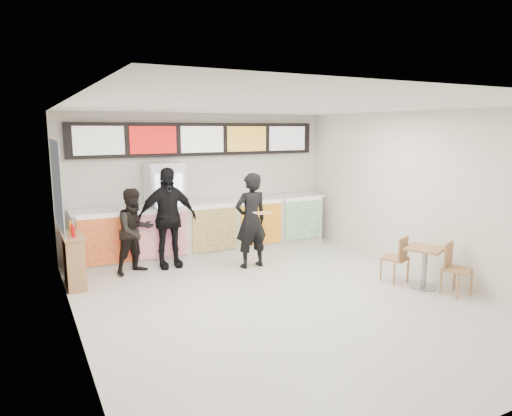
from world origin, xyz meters
TOP-DOWN VIEW (x-y plane):
  - floor at (0.00, 0.00)m, footprint 7.00×7.00m
  - ceiling at (0.00, 0.00)m, footprint 7.00×7.00m
  - wall_back at (0.00, 3.50)m, footprint 6.00×0.00m
  - wall_left at (-3.00, 0.00)m, footprint 0.00×7.00m
  - wall_right at (3.00, 0.00)m, footprint 0.00×7.00m
  - service_counter at (0.00, 3.09)m, footprint 5.56×0.77m
  - menu_board at (0.00, 3.41)m, footprint 5.50×0.14m
  - drinks_fridge at (-0.93, 3.11)m, footprint 0.70×0.67m
  - mirror_panel at (-2.99, 2.45)m, footprint 0.01×2.00m
  - customer_main at (0.37, 1.80)m, footprint 0.69×0.47m
  - customer_left at (-1.71, 2.48)m, footprint 0.94×0.84m
  - customer_mid at (-1.06, 2.55)m, footprint 1.15×0.49m
  - pizza_slice at (0.37, 1.35)m, footprint 0.36×0.36m
  - cafe_table at (2.42, -0.64)m, footprint 0.93×1.48m
  - condiment_ledge at (-2.82, 2.19)m, footprint 0.33×0.82m

SIDE VIEW (x-z plane):
  - floor at x=0.00m, z-range 0.00..0.00m
  - condiment_ledge at x=-2.82m, z-range -0.08..1.01m
  - cafe_table at x=2.42m, z-range 0.07..0.91m
  - service_counter at x=0.00m, z-range 0.00..1.14m
  - customer_left at x=-1.71m, z-range 0.00..1.60m
  - customer_main at x=0.37m, z-range 0.00..1.85m
  - customer_mid at x=-1.06m, z-range 0.00..1.96m
  - drinks_fridge at x=-0.93m, z-range 0.00..2.00m
  - pizza_slice at x=0.37m, z-range 1.15..1.17m
  - wall_back at x=0.00m, z-range -1.50..4.50m
  - wall_left at x=-3.00m, z-range -2.00..5.00m
  - wall_right at x=3.00m, z-range -2.00..5.00m
  - mirror_panel at x=-2.99m, z-range 1.00..2.50m
  - menu_board at x=0.00m, z-range 2.10..2.80m
  - ceiling at x=0.00m, z-range 3.00..3.00m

